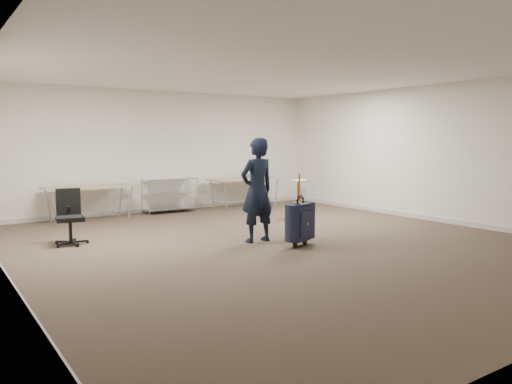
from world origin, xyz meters
TOP-DOWN VIEW (x-y plane):
  - ground at (0.00, 0.00)m, footprint 9.00×9.00m
  - room_shell at (0.00, 1.38)m, footprint 8.00×9.00m
  - folding_table_left at (-1.90, 3.95)m, footprint 1.80×0.75m
  - folding_table_right at (1.90, 3.95)m, footprint 1.80×0.75m
  - wire_shelf at (0.00, 4.20)m, footprint 1.22×0.47m
  - person at (-0.21, 0.31)m, footprint 0.64×0.44m
  - suitcase at (0.16, -0.36)m, footprint 0.47×0.35m
  - office_chair at (-2.82, 1.83)m, footprint 0.54×0.54m
  - equipment_cart at (1.84, 1.72)m, footprint 0.49×0.49m
  - cardboard_box at (2.39, 4.04)m, footprint 0.41×0.34m

SIDE VIEW (x-z plane):
  - ground at x=0.00m, z-range 0.00..0.00m
  - room_shell at x=0.00m, z-range -4.45..4.55m
  - equipment_cart at x=1.84m, z-range -0.20..0.64m
  - office_chair at x=-2.82m, z-range -0.18..0.72m
  - suitcase at x=0.16m, z-range -0.18..0.97m
  - wire_shelf at x=0.00m, z-range 0.04..0.84m
  - folding_table_left at x=-1.90m, z-range 0.31..1.04m
  - folding_table_right at x=1.90m, z-range 0.31..1.04m
  - person at x=-0.21m, z-range 0.00..1.71m
  - cardboard_box at x=2.39m, z-range 0.73..1.00m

